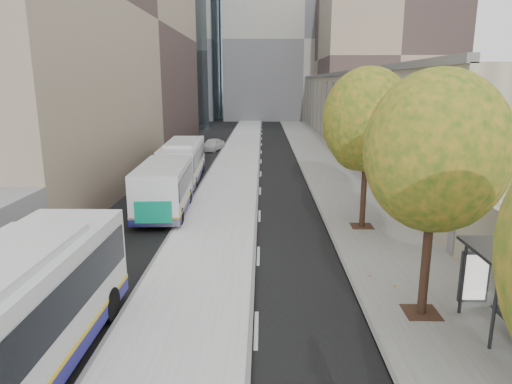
{
  "coord_description": "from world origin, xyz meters",
  "views": [
    {
      "loc": [
        -1.47,
        -0.31,
        7.22
      ],
      "look_at": [
        -1.77,
        19.31,
        2.5
      ],
      "focal_mm": 32.0,
      "sensor_mm": 36.0,
      "label": 1
    }
  ],
  "objects": [
    {
      "name": "building_far_block",
      "position": [
        6.0,
        96.0,
        15.0
      ],
      "size": [
        30.0,
        18.0,
        30.0
      ],
      "primitive_type": "cube",
      "color": "gray",
      "rests_on": "ground"
    },
    {
      "name": "bus_far",
      "position": [
        -7.24,
        29.44,
        1.56
      ],
      "size": [
        3.41,
        17.25,
        2.86
      ],
      "rotation": [
        0.0,
        0.0,
        0.05
      ],
      "color": "silver",
      "rests_on": "ground"
    },
    {
      "name": "distant_car",
      "position": [
        -6.95,
        48.8,
        0.68
      ],
      "size": [
        2.67,
        4.26,
        1.35
      ],
      "primitive_type": "imported",
      "rotation": [
        0.0,
        0.0,
        -0.29
      ],
      "color": "#BDBDBD",
      "rests_on": "ground"
    },
    {
      "name": "building_tan",
      "position": [
        15.5,
        64.0,
        4.0
      ],
      "size": [
        18.0,
        92.0,
        8.0
      ],
      "primitive_type": "cube",
      "color": "gray",
      "rests_on": "ground"
    },
    {
      "name": "tree_d",
      "position": [
        3.6,
        22.0,
        5.47
      ],
      "size": [
        4.4,
        4.4,
        7.6
      ],
      "color": "#311E13",
      "rests_on": "sidewalk"
    },
    {
      "name": "building_midrise",
      "position": [
        -22.5,
        41.0,
        12.5
      ],
      "size": [
        24.0,
        46.0,
        25.0
      ],
      "primitive_type": "cube",
      "color": "gray",
      "rests_on": "ground"
    },
    {
      "name": "sidewalk",
      "position": [
        4.12,
        35.0,
        0.04
      ],
      "size": [
        4.75,
        150.0,
        0.08
      ],
      "primitive_type": "cube",
      "color": "gray",
      "rests_on": "ground"
    },
    {
      "name": "tree_c",
      "position": [
        3.6,
        13.0,
        5.25
      ],
      "size": [
        4.2,
        4.2,
        7.28
      ],
      "color": "#311E13",
      "rests_on": "sidewalk"
    },
    {
      "name": "bus_platform",
      "position": [
        -3.88,
        35.0,
        0.07
      ],
      "size": [
        4.25,
        150.0,
        0.15
      ],
      "primitive_type": "cube",
      "color": "#B6B6B6",
      "rests_on": "ground"
    }
  ]
}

